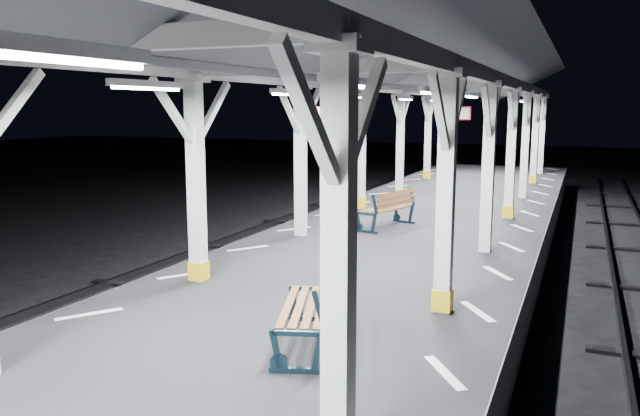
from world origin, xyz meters
The scene contains 7 objects.
ground centered at (0.00, 0.00, 0.00)m, with size 120.00×120.00×0.00m, color black.
platform centered at (0.00, 0.00, 0.50)m, with size 6.00×50.00×1.00m, color black.
hazard_stripes_left centered at (-2.45, 0.00, 1.00)m, with size 1.00×48.00×0.01m, color silver.
hazard_stripes_right centered at (2.45, 0.00, 1.00)m, with size 1.00×48.00×0.01m, color silver.
canopy centered at (0.00, -0.02, 4.56)m, with size 5.40×49.00×4.65m.
bench_mid centered at (0.84, 0.20, 1.50)m, with size 1.15×1.84×0.94m.
bench_far centered at (-0.44, 7.61, 1.48)m, with size 1.05×1.77×0.90m.
Camera 1 is at (3.68, -6.34, 3.81)m, focal length 35.00 mm.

